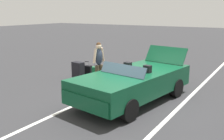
{
  "coord_description": "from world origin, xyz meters",
  "views": [
    {
      "loc": [
        6.83,
        3.49,
        2.74
      ],
      "look_at": [
        -0.58,
        -1.12,
        0.75
      ],
      "focal_mm": 41.61,
      "sensor_mm": 36.0,
      "label": 1
    }
  ],
  "objects_px": {
    "suitcase_medium_bright": "(98,74)",
    "duffel_bag": "(78,82)",
    "convertible_car": "(129,84)",
    "traveler_person": "(99,62)",
    "suitcase_large_black": "(78,71)",
    "suitcase_small_carryon": "(88,71)"
  },
  "relations": [
    {
      "from": "suitcase_medium_bright",
      "to": "duffel_bag",
      "type": "distance_m",
      "value": 0.87
    },
    {
      "from": "convertible_car",
      "to": "suitcase_medium_bright",
      "type": "xyz_separation_m",
      "value": [
        -1.44,
        -2.17,
        -0.28
      ]
    },
    {
      "from": "suitcase_medium_bright",
      "to": "traveler_person",
      "type": "bearing_deg",
      "value": -164.12
    },
    {
      "from": "suitcase_medium_bright",
      "to": "duffel_bag",
      "type": "height_order",
      "value": "suitcase_medium_bright"
    },
    {
      "from": "suitcase_large_black",
      "to": "traveler_person",
      "type": "bearing_deg",
      "value": -96.71
    },
    {
      "from": "suitcase_large_black",
      "to": "suitcase_small_carryon",
      "type": "distance_m",
      "value": 0.57
    },
    {
      "from": "convertible_car",
      "to": "suitcase_small_carryon",
      "type": "xyz_separation_m",
      "value": [
        -1.86,
        -2.98,
        -0.34
      ]
    },
    {
      "from": "duffel_bag",
      "to": "suitcase_large_black",
      "type": "bearing_deg",
      "value": -140.9
    },
    {
      "from": "suitcase_medium_bright",
      "to": "traveler_person",
      "type": "xyz_separation_m",
      "value": [
        0.49,
        0.41,
        0.62
      ]
    },
    {
      "from": "suitcase_large_black",
      "to": "suitcase_medium_bright",
      "type": "height_order",
      "value": "suitcase_medium_bright"
    },
    {
      "from": "duffel_bag",
      "to": "convertible_car",
      "type": "bearing_deg",
      "value": 75.6
    },
    {
      "from": "suitcase_small_carryon",
      "to": "traveler_person",
      "type": "distance_m",
      "value": 1.67
    },
    {
      "from": "convertible_car",
      "to": "suitcase_medium_bright",
      "type": "distance_m",
      "value": 2.62
    },
    {
      "from": "suitcase_small_carryon",
      "to": "convertible_car",
      "type": "bearing_deg",
      "value": -135.74
    },
    {
      "from": "suitcase_large_black",
      "to": "suitcase_small_carryon",
      "type": "bearing_deg",
      "value": 3.58
    },
    {
      "from": "convertible_car",
      "to": "duffel_bag",
      "type": "bearing_deg",
      "value": -95.58
    },
    {
      "from": "duffel_bag",
      "to": "suitcase_small_carryon",
      "type": "bearing_deg",
      "value": -158.22
    },
    {
      "from": "convertible_car",
      "to": "traveler_person",
      "type": "height_order",
      "value": "traveler_person"
    },
    {
      "from": "suitcase_medium_bright",
      "to": "traveler_person",
      "type": "distance_m",
      "value": 0.89
    },
    {
      "from": "convertible_car",
      "to": "suitcase_medium_bright",
      "type": "bearing_deg",
      "value": -114.7
    },
    {
      "from": "suitcase_large_black",
      "to": "suitcase_small_carryon",
      "type": "xyz_separation_m",
      "value": [
        -0.56,
        0.05,
        -0.12
      ]
    },
    {
      "from": "traveler_person",
      "to": "suitcase_medium_bright",
      "type": "bearing_deg",
      "value": 136.98
    }
  ]
}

